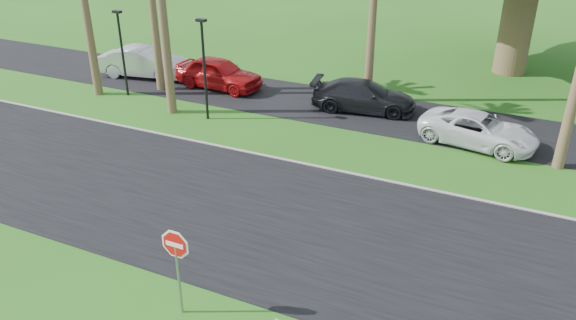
% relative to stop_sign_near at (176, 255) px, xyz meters
% --- Properties ---
extents(ground, '(120.00, 120.00, 0.00)m').
position_rel_stop_sign_near_xyz_m(ground, '(-0.50, 3.00, -1.77)').
color(ground, '#255515').
rests_on(ground, ground).
extents(road, '(120.00, 8.00, 0.02)m').
position_rel_stop_sign_near_xyz_m(road, '(-0.50, 5.00, -1.76)').
color(road, black).
rests_on(road, ground).
extents(parking_strip, '(120.00, 5.00, 0.02)m').
position_rel_stop_sign_near_xyz_m(parking_strip, '(-0.50, 15.50, -1.76)').
color(parking_strip, black).
rests_on(parking_strip, ground).
extents(curb, '(120.00, 0.12, 0.06)m').
position_rel_stop_sign_near_xyz_m(curb, '(-0.50, 9.05, -1.74)').
color(curb, gray).
rests_on(curb, ground).
extents(stop_sign_near, '(1.05, 0.07, 2.62)m').
position_rel_stop_sign_near_xyz_m(stop_sign_near, '(0.00, 0.00, 0.00)').
color(stop_sign_near, gray).
rests_on(stop_sign_near, ground).
extents(streetlight_left, '(0.45, 0.25, 4.34)m').
position_rel_stop_sign_near_xyz_m(streetlight_left, '(-12.00, 12.50, 0.72)').
color(streetlight_left, black).
rests_on(streetlight_left, ground).
extents(streetlight_right, '(0.45, 0.25, 4.64)m').
position_rel_stop_sign_near_xyz_m(streetlight_right, '(-6.50, 11.50, 0.88)').
color(streetlight_right, black).
rests_on(streetlight_right, ground).
extents(car_silver, '(5.27, 2.65, 1.66)m').
position_rel_stop_sign_near_xyz_m(car_silver, '(-13.09, 15.38, -0.94)').
color(car_silver, '#BABCC2').
rests_on(car_silver, ground).
extents(car_red, '(4.90, 2.23, 1.63)m').
position_rel_stop_sign_near_xyz_m(car_red, '(-8.28, 15.48, -0.96)').
color(car_red, '#9F0D10').
rests_on(car_red, ground).
extents(car_dark, '(5.24, 2.81, 1.44)m').
position_rel_stop_sign_near_xyz_m(car_dark, '(-0.26, 15.58, -1.05)').
color(car_dark, black).
rests_on(car_dark, ground).
extents(car_minivan, '(5.11, 2.99, 1.34)m').
position_rel_stop_sign_near_xyz_m(car_minivan, '(5.32, 13.80, -1.11)').
color(car_minivan, silver).
rests_on(car_minivan, ground).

